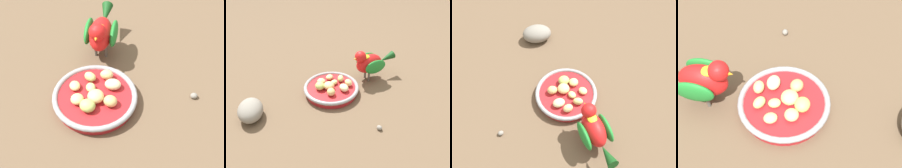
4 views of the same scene
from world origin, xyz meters
TOP-DOWN VIEW (x-y plane):
  - ground_plane at (0.00, 0.00)m, footprint 4.00×4.00m
  - feeding_bowl at (-0.01, -0.03)m, footprint 0.20×0.20m
  - apple_piece_0 at (-0.06, -0.00)m, footprint 0.03×0.03m
  - apple_piece_1 at (-0.00, -0.03)m, footprint 0.05×0.05m
  - apple_piece_2 at (-0.03, -0.07)m, footprint 0.04×0.04m
  - apple_piece_3 at (0.03, -0.02)m, footprint 0.04×0.04m
  - apple_piece_4 at (0.00, 0.02)m, footprint 0.05×0.05m
  - apple_piece_5 at (-0.03, -0.02)m, footprint 0.04×0.03m
  - apple_piece_6 at (0.01, -0.07)m, footprint 0.05×0.05m
  - apple_piece_7 at (-0.03, 0.03)m, footprint 0.04×0.04m
  - apple_piece_8 at (-0.06, -0.04)m, footprint 0.04×0.04m
  - parrot at (-0.13, 0.10)m, footprint 0.14×0.17m
  - pebble_0 at (0.15, 0.16)m, footprint 0.02×0.02m

SIDE VIEW (x-z plane):
  - ground_plane at x=0.00m, z-range 0.00..0.00m
  - pebble_0 at x=0.15m, z-range 0.00..0.01m
  - feeding_bowl at x=-0.01m, z-range 0.00..0.03m
  - apple_piece_5 at x=-0.03m, z-range 0.02..0.04m
  - apple_piece_8 at x=-0.06m, z-range 0.02..0.04m
  - apple_piece_2 at x=-0.03m, z-range 0.02..0.05m
  - apple_piece_0 at x=-0.06m, z-range 0.02..0.05m
  - apple_piece_4 at x=0.00m, z-range 0.02..0.05m
  - apple_piece_7 at x=-0.03m, z-range 0.02..0.05m
  - apple_piece_3 at x=0.03m, z-range 0.02..0.05m
  - apple_piece_1 at x=0.00m, z-range 0.02..0.05m
  - apple_piece_6 at x=0.01m, z-range 0.02..0.05m
  - parrot at x=-0.13m, z-range 0.01..0.14m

